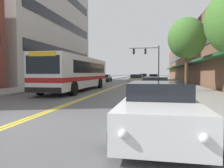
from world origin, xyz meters
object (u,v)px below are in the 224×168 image
car_navy_moving_lead (143,77)px  car_red_parked_left_mid (90,80)px  car_white_parked_right_foreground (159,109)px  car_beige_parked_right_mid (153,78)px  car_charcoal_parked_right_far (155,88)px  car_silver_moving_second (144,76)px  car_champagne_moving_third (136,80)px  city_bus (77,72)px  car_dark_grey_parked_left_far (105,78)px  traffic_signal_mast (149,56)px  street_tree_right_mid (187,38)px  fire_hydrant (181,90)px

car_navy_moving_lead → car_red_parked_left_mid: bearing=-104.0°
car_white_parked_right_foreground → car_beige_parked_right_mid: (-0.07, 35.93, 0.01)m
car_charcoal_parked_right_far → car_silver_moving_second: bearing=93.1°
car_navy_moving_lead → car_beige_parked_right_mid: bearing=-77.9°
car_navy_moving_lead → car_champagne_moving_third: bearing=-89.5°
city_bus → car_charcoal_parked_right_far: 8.12m
car_navy_moving_lead → car_silver_moving_second: 9.48m
car_white_parked_right_foreground → car_dark_grey_parked_left_far: bearing=105.0°
car_beige_parked_right_mid → car_champagne_moving_third: car_champagne_moving_third is taller
city_bus → car_silver_moving_second: size_ratio=2.57×
car_silver_moving_second → car_champagne_moving_third: (0.26, -33.34, -0.00)m
car_red_parked_left_mid → car_navy_moving_lead: size_ratio=0.99×
traffic_signal_mast → car_silver_moving_second: bearing=94.1°
car_navy_moving_lead → street_tree_right_mid: size_ratio=0.72×
car_white_parked_right_foreground → car_silver_moving_second: bearing=92.6°
city_bus → fire_hydrant: bearing=-29.3°
car_beige_parked_right_mid → car_silver_moving_second: (-2.58, 21.33, 0.01)m
city_bus → car_charcoal_parked_right_far: (6.81, -4.30, -1.05)m
car_dark_grey_parked_left_far → car_champagne_moving_third: car_champagne_moving_third is taller
car_white_parked_right_foreground → car_navy_moving_lead: 47.85m
car_navy_moving_lead → fire_hydrant: car_navy_moving_lead is taller
city_bus → fire_hydrant: 9.68m
city_bus → car_navy_moving_lead: city_bus is taller
car_beige_parked_right_mid → city_bus: bearing=-106.3°
car_white_parked_right_foreground → fire_hydrant: size_ratio=6.28×
car_red_parked_left_mid → car_champagne_moving_third: size_ratio=0.97×
city_bus → car_navy_moving_lead: bearing=83.1°
car_dark_grey_parked_left_far → car_charcoal_parked_right_far: (8.79, -24.48, -0.00)m
car_dark_grey_parked_left_far → fire_hydrant: car_dark_grey_parked_left_far is taller
car_dark_grey_parked_left_far → car_silver_moving_second: car_silver_moving_second is taller
city_bus → car_dark_grey_parked_left_far: city_bus is taller
traffic_signal_mast → fire_hydrant: size_ratio=8.13×
car_red_parked_left_mid → car_charcoal_parked_right_far: bearing=-59.6°
car_red_parked_left_mid → city_bus: bearing=-79.8°
traffic_signal_mast → fire_hydrant: (2.51, -25.27, -3.96)m
street_tree_right_mid → car_navy_moving_lead: bearing=98.1°
fire_hydrant → car_charcoal_parked_right_far: bearing=165.5°
car_white_parked_right_foreground → car_champagne_moving_third: size_ratio=1.14×
car_silver_moving_second → car_champagne_moving_third: 33.34m
car_silver_moving_second → street_tree_right_mid: bearing=-83.5°
car_champagne_moving_third → fire_hydrant: (3.95, -15.87, -0.11)m
car_champagne_moving_third → car_navy_moving_lead: bearing=90.5°
car_white_parked_right_foreground → traffic_signal_mast: 33.57m
car_beige_parked_right_mid → car_charcoal_parked_right_far: 27.46m
car_dark_grey_parked_left_far → traffic_signal_mast: size_ratio=0.71×
car_white_parked_right_foreground → fire_hydrant: bearing=79.0°
car_red_parked_left_mid → car_beige_parked_right_mid: car_beige_parked_right_mid is taller
car_charcoal_parked_right_far → traffic_signal_mast: bearing=92.2°
car_navy_moving_lead → car_white_parked_right_foreground: bearing=-86.9°
car_dark_grey_parked_left_far → car_white_parked_right_foreground: size_ratio=0.91×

